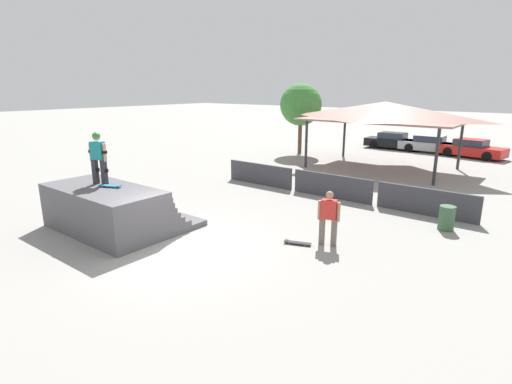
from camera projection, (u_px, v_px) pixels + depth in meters
ground_plane at (176, 249)px, 12.16m from camera, size 160.00×160.00×0.00m
quarter_pipe_ramp at (112, 210)px, 13.67m from camera, size 4.53×3.65×1.53m
skater_on_deck at (98, 155)px, 13.50m from camera, size 0.77×0.39×1.78m
skateboard_on_deck at (111, 186)px, 13.30m from camera, size 0.79×0.51×0.09m
bystander_walking at (329, 215)px, 12.23m from camera, size 0.69×0.36×1.73m
skateboard_on_ground at (297, 243)px, 12.49m from camera, size 0.87×0.48×0.09m
barrier_fence at (332, 186)px, 17.65m from camera, size 11.84×0.12×1.05m
pavilion_shelter at (385, 111)px, 23.28m from camera, size 8.77×5.99×3.95m
tree_beside_pavilion at (301, 105)px, 28.62m from camera, size 2.99×2.99×5.03m
trash_bin at (447, 218)px, 13.67m from camera, size 0.52×0.52×0.85m
parked_car_black at (393, 141)px, 31.63m from camera, size 4.32×1.80×1.27m
parked_car_silver at (430, 144)px, 29.82m from camera, size 4.44×1.72×1.27m
parked_car_red at (471, 149)px, 27.72m from camera, size 4.45×2.41×1.27m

